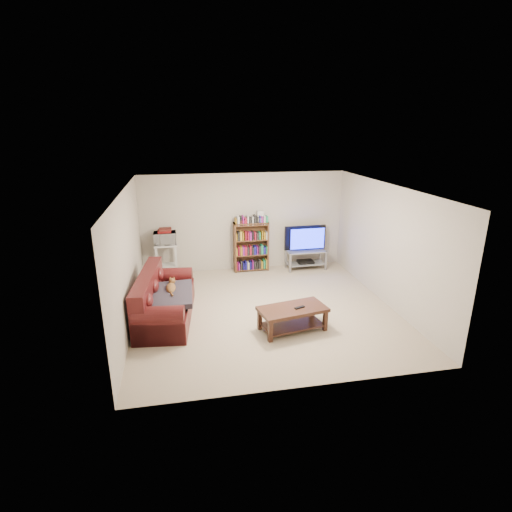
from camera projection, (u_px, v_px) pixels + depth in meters
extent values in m
plane|color=#C5B193|center=(265.00, 310.00, 7.90)|extent=(5.00, 5.00, 0.00)
plane|color=white|center=(266.00, 188.00, 7.15)|extent=(5.00, 5.00, 0.00)
plane|color=beige|center=(244.00, 222.00, 9.85)|extent=(5.00, 0.00, 5.00)
plane|color=beige|center=(305.00, 309.00, 5.19)|extent=(5.00, 0.00, 5.00)
plane|color=beige|center=(128.00, 260.00, 7.08)|extent=(0.00, 5.00, 5.00)
plane|color=beige|center=(387.00, 245.00, 7.97)|extent=(0.00, 5.00, 5.00)
cube|color=#4D1314|center=(167.00, 308.00, 7.50)|extent=(1.12, 2.17, 0.40)
cube|color=#4D1314|center=(148.00, 296.00, 7.40)|extent=(0.48, 2.10, 0.87)
cube|color=#4D1314|center=(159.00, 329.00, 6.61)|extent=(0.88, 0.33, 0.52)
cube|color=#4D1314|center=(172.00, 287.00, 8.36)|extent=(0.88, 0.33, 0.52)
cube|color=#332D39|center=(170.00, 295.00, 7.27)|extent=(0.84, 1.07, 0.18)
cube|color=#3B1F14|center=(293.00, 309.00, 7.01)|extent=(1.27, 0.81, 0.06)
cube|color=#3B1F14|center=(292.00, 325.00, 7.10)|extent=(1.15, 0.73, 0.03)
cube|color=#3B1F14|center=(270.00, 332.00, 6.68)|extent=(0.08, 0.08, 0.37)
cube|color=#3B1F14|center=(325.00, 321.00, 7.06)|extent=(0.08, 0.08, 0.37)
cube|color=#3B1F14|center=(260.00, 320.00, 7.10)|extent=(0.08, 0.08, 0.37)
cube|color=#3B1F14|center=(312.00, 310.00, 7.47)|extent=(0.08, 0.08, 0.37)
cube|color=black|center=(300.00, 307.00, 6.99)|extent=(0.20, 0.12, 0.02)
cube|color=#999EA3|center=(306.00, 251.00, 10.01)|extent=(0.99, 0.46, 0.03)
cube|color=#999EA3|center=(305.00, 263.00, 10.11)|extent=(0.94, 0.44, 0.02)
cube|color=gray|center=(290.00, 263.00, 9.81)|extent=(0.05, 0.05, 0.49)
cube|color=gray|center=(326.00, 261.00, 9.99)|extent=(0.05, 0.05, 0.49)
cube|color=gray|center=(286.00, 258.00, 10.17)|extent=(0.05, 0.05, 0.49)
cube|color=gray|center=(320.00, 256.00, 10.35)|extent=(0.05, 0.05, 0.49)
imported|color=black|center=(306.00, 239.00, 9.91)|extent=(1.06, 0.16, 0.61)
cube|color=black|center=(305.00, 262.00, 10.10)|extent=(0.40, 0.28, 0.06)
cube|color=#52331C|center=(235.00, 248.00, 9.79)|extent=(0.04, 0.27, 1.24)
cube|color=#52331C|center=(267.00, 246.00, 9.94)|extent=(0.04, 0.27, 1.24)
cube|color=#52331C|center=(251.00, 223.00, 9.68)|extent=(0.86, 0.28, 0.03)
cube|color=maroon|center=(243.00, 221.00, 9.62)|extent=(0.25, 0.19, 0.07)
cube|color=silver|center=(165.00, 245.00, 9.34)|extent=(0.53, 0.39, 0.04)
cube|color=silver|center=(167.00, 265.00, 9.50)|extent=(0.47, 0.35, 0.03)
cube|color=silver|center=(157.00, 264.00, 9.29)|extent=(0.05, 0.05, 0.79)
cube|color=silver|center=(176.00, 263.00, 9.38)|extent=(0.05, 0.05, 0.79)
cube|color=silver|center=(157.00, 260.00, 9.57)|extent=(0.05, 0.05, 0.79)
cube|color=silver|center=(176.00, 259.00, 9.65)|extent=(0.05, 0.05, 0.79)
imported|color=silver|center=(165.00, 238.00, 9.29)|extent=(0.52, 0.36, 0.28)
cube|color=maroon|center=(164.00, 231.00, 9.24)|extent=(0.31, 0.27, 0.05)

